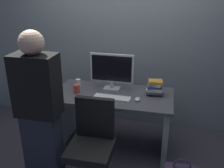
{
  "coord_description": "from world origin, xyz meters",
  "views": [
    {
      "loc": [
        0.61,
        -2.76,
        2.0
      ],
      "look_at": [
        0.0,
        -0.05,
        0.9
      ],
      "focal_mm": 41.07,
      "sensor_mm": 36.0,
      "label": 1
    }
  ],
  "objects_px": {
    "monitor": "(112,70)",
    "desk": "(113,111)",
    "person_at_desk": "(40,115)",
    "mouse": "(138,99)",
    "cup_near_keyboard": "(77,89)",
    "book_stack": "(155,88)",
    "cup_by_monitor": "(78,83)",
    "keyboard": "(112,98)",
    "office_chair": "(92,149)"
  },
  "relations": [
    {
      "from": "mouse",
      "to": "book_stack",
      "type": "distance_m",
      "value": 0.28
    },
    {
      "from": "cup_near_keyboard",
      "to": "office_chair",
      "type": "bearing_deg",
      "value": -59.35
    },
    {
      "from": "monitor",
      "to": "keyboard",
      "type": "distance_m",
      "value": 0.38
    },
    {
      "from": "person_at_desk",
      "to": "book_stack",
      "type": "bearing_deg",
      "value": 42.62
    },
    {
      "from": "cup_by_monitor",
      "to": "monitor",
      "type": "bearing_deg",
      "value": -0.58
    },
    {
      "from": "monitor",
      "to": "desk",
      "type": "bearing_deg",
      "value": -72.21
    },
    {
      "from": "person_at_desk",
      "to": "mouse",
      "type": "distance_m",
      "value": 1.1
    },
    {
      "from": "cup_by_monitor",
      "to": "keyboard",
      "type": "bearing_deg",
      "value": -28.76
    },
    {
      "from": "person_at_desk",
      "to": "keyboard",
      "type": "xyz_separation_m",
      "value": [
        0.54,
        0.71,
        -0.08
      ]
    },
    {
      "from": "office_chair",
      "to": "cup_near_keyboard",
      "type": "relative_size",
      "value": 8.97
    },
    {
      "from": "monitor",
      "to": "cup_by_monitor",
      "type": "bearing_deg",
      "value": 179.42
    },
    {
      "from": "desk",
      "to": "person_at_desk",
      "type": "xyz_separation_m",
      "value": [
        -0.52,
        -0.83,
        0.33
      ]
    },
    {
      "from": "office_chair",
      "to": "mouse",
      "type": "xyz_separation_m",
      "value": [
        0.38,
        0.57,
        0.34
      ]
    },
    {
      "from": "office_chair",
      "to": "monitor",
      "type": "bearing_deg",
      "value": 89.01
    },
    {
      "from": "office_chair",
      "to": "book_stack",
      "type": "relative_size",
      "value": 4.37
    },
    {
      "from": "desk",
      "to": "office_chair",
      "type": "height_order",
      "value": "office_chair"
    },
    {
      "from": "mouse",
      "to": "book_stack",
      "type": "xyz_separation_m",
      "value": [
        0.17,
        0.21,
        0.07
      ]
    },
    {
      "from": "book_stack",
      "to": "office_chair",
      "type": "bearing_deg",
      "value": -125.19
    },
    {
      "from": "office_chair",
      "to": "book_stack",
      "type": "height_order",
      "value": "office_chair"
    },
    {
      "from": "office_chair",
      "to": "person_at_desk",
      "type": "relative_size",
      "value": 0.57
    },
    {
      "from": "desk",
      "to": "mouse",
      "type": "xyz_separation_m",
      "value": [
        0.31,
        -0.12,
        0.25
      ]
    },
    {
      "from": "keyboard",
      "to": "desk",
      "type": "bearing_deg",
      "value": 100.7
    },
    {
      "from": "cup_near_keyboard",
      "to": "monitor",
      "type": "bearing_deg",
      "value": 27.73
    },
    {
      "from": "cup_by_monitor",
      "to": "book_stack",
      "type": "bearing_deg",
      "value": -3.7
    },
    {
      "from": "desk",
      "to": "person_at_desk",
      "type": "relative_size",
      "value": 0.87
    },
    {
      "from": "office_chair",
      "to": "cup_by_monitor",
      "type": "relative_size",
      "value": 10.29
    },
    {
      "from": "cup_near_keyboard",
      "to": "cup_by_monitor",
      "type": "distance_m",
      "value": 0.22
    },
    {
      "from": "office_chair",
      "to": "cup_near_keyboard",
      "type": "height_order",
      "value": "office_chair"
    },
    {
      "from": "office_chair",
      "to": "person_at_desk",
      "type": "distance_m",
      "value": 0.63
    },
    {
      "from": "keyboard",
      "to": "cup_by_monitor",
      "type": "bearing_deg",
      "value": 154.09
    },
    {
      "from": "office_chair",
      "to": "mouse",
      "type": "distance_m",
      "value": 0.76
    },
    {
      "from": "desk",
      "to": "cup_near_keyboard",
      "type": "bearing_deg",
      "value": -172.95
    },
    {
      "from": "desk",
      "to": "monitor",
      "type": "height_order",
      "value": "monitor"
    },
    {
      "from": "office_chair",
      "to": "mouse",
      "type": "height_order",
      "value": "office_chair"
    },
    {
      "from": "person_at_desk",
      "to": "cup_by_monitor",
      "type": "distance_m",
      "value": 0.99
    },
    {
      "from": "keyboard",
      "to": "cup_near_keyboard",
      "type": "relative_size",
      "value": 4.1
    },
    {
      "from": "cup_near_keyboard",
      "to": "keyboard",
      "type": "bearing_deg",
      "value": -8.91
    },
    {
      "from": "cup_near_keyboard",
      "to": "desk",
      "type": "bearing_deg",
      "value": 7.05
    },
    {
      "from": "mouse",
      "to": "cup_near_keyboard",
      "type": "distance_m",
      "value": 0.76
    },
    {
      "from": "person_at_desk",
      "to": "book_stack",
      "type": "distance_m",
      "value": 1.37
    },
    {
      "from": "person_at_desk",
      "to": "cup_near_keyboard",
      "type": "relative_size",
      "value": 15.64
    },
    {
      "from": "desk",
      "to": "cup_by_monitor",
      "type": "distance_m",
      "value": 0.59
    },
    {
      "from": "person_at_desk",
      "to": "keyboard",
      "type": "distance_m",
      "value": 0.89
    },
    {
      "from": "monitor",
      "to": "cup_by_monitor",
      "type": "height_order",
      "value": "monitor"
    },
    {
      "from": "keyboard",
      "to": "cup_near_keyboard",
      "type": "bearing_deg",
      "value": 173.93
    },
    {
      "from": "person_at_desk",
      "to": "keyboard",
      "type": "relative_size",
      "value": 3.81
    },
    {
      "from": "desk",
      "to": "book_stack",
      "type": "xyz_separation_m",
      "value": [
        0.49,
        0.09,
        0.32
      ]
    },
    {
      "from": "mouse",
      "to": "cup_by_monitor",
      "type": "distance_m",
      "value": 0.86
    },
    {
      "from": "keyboard",
      "to": "mouse",
      "type": "height_order",
      "value": "mouse"
    },
    {
      "from": "person_at_desk",
      "to": "cup_by_monitor",
      "type": "relative_size",
      "value": 17.94
    }
  ]
}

